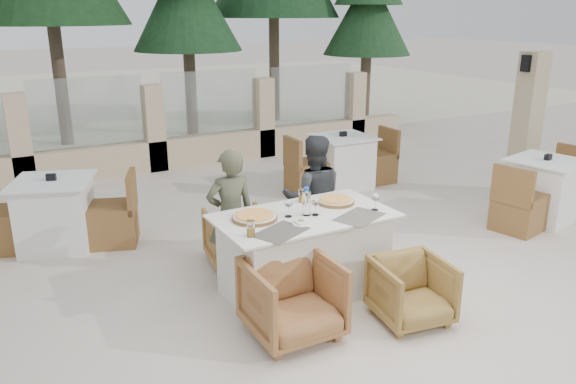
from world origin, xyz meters
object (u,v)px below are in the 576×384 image
armchair_far_right (302,230)px  diner_left (231,216)px  wine_glass_centre (288,207)px  dining_table (304,254)px  wine_glass_near (315,205)px  wine_glass_corner (375,201)px  armchair_near_left (293,298)px  armchair_near_right (411,291)px  pizza_right (336,201)px  bg_table_a (56,214)px  bg_table_c (543,190)px  diner_right (313,198)px  olive_dish (301,222)px  bg_table_b (342,162)px  water_bottle (306,201)px  beer_glass_left (251,228)px  beer_glass_right (302,195)px  armchair_far_left (237,237)px  pizza_left (255,217)px

armchair_far_right → diner_left: 0.99m
wine_glass_centre → armchair_far_right: size_ratio=0.32×
dining_table → wine_glass_near: size_ratio=8.70×
wine_glass_corner → armchair_near_left: bearing=-161.1°
armchair_near_right → diner_left: size_ratio=0.46×
diner_left → dining_table: bearing=131.2°
pizza_right → diner_left: size_ratio=0.27×
bg_table_a → bg_table_c: same height
armchair_far_right → diner_right: 0.42m
olive_dish → diner_right: bearing=52.7°
armchair_far_right → bg_table_b: bg_table_b is taller
dining_table → olive_dish: olive_dish is taller
water_bottle → bg_table_b: water_bottle is taller
beer_glass_left → bg_table_b: bearing=44.8°
wine_glass_centre → beer_glass_right: (0.31, 0.29, -0.03)m
pizza_right → wine_glass_corner: bearing=-59.5°
wine_glass_corner → dining_table: bearing=161.4°
bg_table_b → olive_dish: bearing=-127.6°
bg_table_b → diner_right: bearing=-128.8°
beer_glass_right → bg_table_b: (2.04, 2.28, -0.45)m
armchair_far_left → wine_glass_centre: bearing=106.3°
beer_glass_right → bg_table_a: bearing=135.7°
pizza_right → armchair_far_right: 0.83m
wine_glass_centre → wine_glass_corner: 0.81m
armchair_far_right → armchair_near_right: (0.10, -1.64, 0.01)m
armchair_far_right → bg_table_b: (1.77, 1.82, 0.12)m
water_bottle → diner_right: bearing=54.1°
bg_table_a → armchair_far_left: bearing=-20.9°
wine_glass_near → wine_glass_corner: 0.57m
dining_table → wine_glass_near: (0.08, -0.06, 0.48)m
beer_glass_left → bg_table_a: size_ratio=0.08×
armchair_far_right → armchair_near_left: armchair_near_left is taller
bg_table_b → diner_left: bearing=-140.7°
armchair_near_right → bg_table_b: (1.67, 3.47, 0.11)m
pizza_right → armchair_near_right: pizza_right is taller
wine_glass_centre → armchair_far_right: wine_glass_centre is taller
bg_table_c → beer_glass_right: bearing=166.2°
dining_table → bg_table_c: same height
dining_table → bg_table_b: same height
water_bottle → armchair_near_right: 1.18m
olive_dish → bg_table_c: olive_dish is taller
pizza_right → armchair_far_left: pizza_right is taller
pizza_left → pizza_right: pizza_left is taller
pizza_left → diner_right: size_ratio=0.30×
wine_glass_near → bg_table_b: wine_glass_near is taller
pizza_right → wine_glass_near: bearing=-151.5°
beer_glass_right → armchair_far_left: (-0.43, 0.58, -0.55)m
diner_left → bg_table_a: (-1.38, 1.66, -0.26)m
beer_glass_right → armchair_near_right: 1.37m
wine_glass_corner → diner_left: bearing=143.0°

